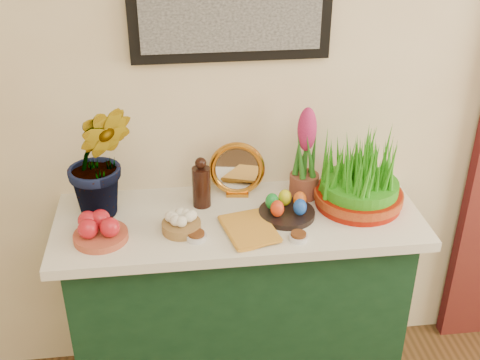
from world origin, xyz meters
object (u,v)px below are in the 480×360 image
Objects in this scene: mirror at (237,170)px; wheatgrass_sabzeh at (360,177)px; sideboard at (239,308)px; book at (227,233)px; hyacinth_green at (98,143)px.

wheatgrass_sabzeh is (0.46, -0.14, 0.02)m from mirror.
sideboard is 0.60m from mirror.
sideboard is 0.76m from wheatgrass_sabzeh.
sideboard is at bearing 55.16° from book.
book is (-0.07, -0.31, -0.09)m from mirror.
wheatgrass_sabzeh reaches higher than mirror.
wheatgrass_sabzeh is (0.98, -0.05, -0.18)m from hyacinth_green.
book is (0.44, -0.21, -0.29)m from hyacinth_green.
sideboard is 3.75× the size of wheatgrass_sabzeh.
mirror reaches higher than sideboard.
hyacinth_green is 0.56m from mirror.
sideboard is 5.67× the size of mirror.
mirror reaches higher than book.
book reaches higher than sideboard.
hyacinth_green is 2.64× the size of book.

